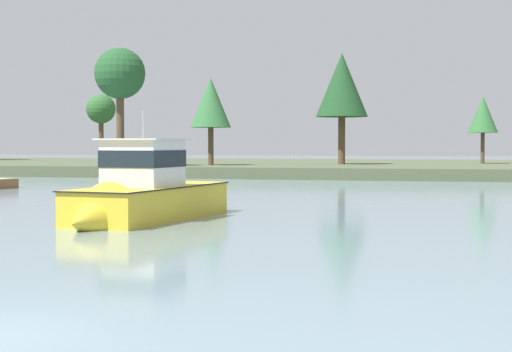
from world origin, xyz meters
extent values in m
cube|color=#4C563D|center=(0.00, 82.69, 0.56)|extent=(197.26, 46.51, 1.11)
cube|color=gold|center=(-4.82, 20.66, 0.33)|extent=(4.45, 9.79, 2.27)
cone|color=gold|center=(-5.43, 15.98, 0.33)|extent=(3.25, 3.00, 2.93)
cube|color=black|center=(-4.82, 20.66, 1.43)|extent=(4.61, 9.99, 0.05)
cube|color=silver|center=(-4.90, 20.03, 2.47)|extent=(2.96, 3.26, 2.01)
cube|color=#19232D|center=(-4.90, 20.03, 2.67)|extent=(3.02, 3.32, 0.72)
cube|color=beige|center=(-4.90, 20.03, 3.50)|extent=(3.42, 3.66, 0.06)
cylinder|color=silver|center=(-4.90, 20.03, 4.15)|extent=(0.03, 0.03, 1.23)
cylinder|color=brown|center=(-3.30, 74.36, 5.38)|extent=(0.78, 0.78, 8.54)
cone|color=#1E4723|center=(-3.30, 74.36, 9.84)|extent=(5.72, 5.72, 6.99)
cylinder|color=brown|center=(11.96, 81.20, 3.97)|extent=(0.45, 0.45, 5.72)
cone|color=#336B38|center=(11.96, 81.20, 6.70)|extent=(3.37, 3.37, 4.12)
cylinder|color=brown|center=(-16.33, 67.66, 4.36)|extent=(0.58, 0.58, 6.50)
cone|color=#336B38|center=(-16.33, 67.66, 7.72)|extent=(4.29, 4.29, 5.24)
cylinder|color=brown|center=(-35.00, 80.94, 4.06)|extent=(0.62, 0.62, 5.89)
sphere|color=#2D602D|center=(-35.00, 80.94, 7.85)|extent=(3.77, 3.77, 3.77)
cylinder|color=brown|center=(-24.04, 61.73, 5.19)|extent=(0.77, 0.77, 8.16)
sphere|color=#235128|center=(-24.04, 61.73, 10.42)|extent=(5.12, 5.12, 5.12)
camera|label=1|loc=(7.78, -11.66, 3.27)|focal=54.90mm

